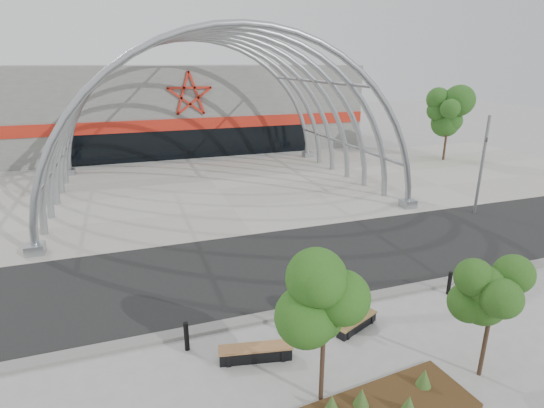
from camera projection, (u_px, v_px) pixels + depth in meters
name	position (u px, v px, depth m)	size (l,w,h in m)	color
ground	(308.00, 306.00, 15.22)	(140.00, 140.00, 0.00)	gray
road	(276.00, 264.00, 18.36)	(140.00, 7.00, 0.02)	black
forecourt	(218.00, 189.00, 29.11)	(60.00, 17.00, 0.04)	#A7A296
kerb	(311.00, 308.00, 14.98)	(60.00, 0.50, 0.12)	slate
arena_building	(180.00, 106.00, 43.93)	(34.00, 15.24, 8.00)	slate
vault_canopy	(218.00, 189.00, 29.11)	(20.80, 15.80, 20.36)	#94999E
signal_pole	(482.00, 164.00, 23.65)	(0.23, 0.79, 5.61)	gray
street_tree_0	(325.00, 309.00, 10.18)	(1.65, 1.65, 3.76)	#332019
street_tree_1	(493.00, 297.00, 11.11)	(1.46, 1.46, 3.45)	black
bench_0	(256.00, 353.00, 12.42)	(2.22, 0.87, 0.46)	black
bench_1	(357.00, 324.00, 13.87)	(1.75, 1.05, 0.37)	black
bollard_0	(187.00, 336.00, 12.78)	(0.15, 0.15, 0.94)	black
bollard_1	(282.00, 319.00, 13.70)	(0.14, 0.14, 0.89)	black
bollard_2	(341.00, 312.00, 14.07)	(0.14, 0.14, 0.86)	black
bollard_3	(353.00, 316.00, 13.75)	(0.16, 0.16, 1.03)	black
bollard_4	(449.00, 283.00, 15.88)	(0.15, 0.15, 0.91)	black
bg_tree_1	(449.00, 112.00, 36.49)	(2.70, 2.70, 5.91)	#302015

